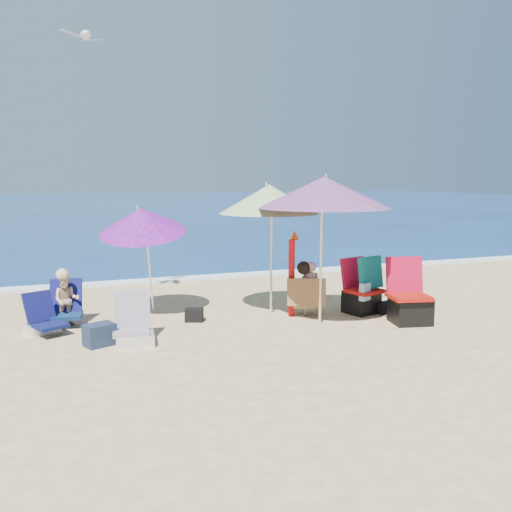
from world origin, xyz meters
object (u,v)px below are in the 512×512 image
object	(u,v)px
umbrella_striped	(269,199)
chair_rainbow	(134,330)
person_left	(66,300)
camp_chair_right	(362,293)
person_center	(308,290)
seagull	(85,35)
umbrella_turquoise	(324,193)
umbrella_blue	(142,220)
furled_umbrella	(292,270)
chair_navy	(43,322)
camp_chair_left	(409,304)

from	to	relation	value
umbrella_striped	chair_rainbow	size ratio (longest dim) A/B	3.16
chair_rainbow	person_left	world-z (taller)	person_left
umbrella_striped	camp_chair_right	bearing A→B (deg)	-18.67
person_center	person_left	bearing A→B (deg)	168.60
person_left	seagull	xyz separation A→B (m)	(0.52, 0.62, 4.31)
umbrella_turquoise	seagull	world-z (taller)	seagull
umbrella_striped	umbrella_blue	world-z (taller)	umbrella_striped
furled_umbrella	chair_rainbow	distance (m)	2.98
chair_navy	camp_chair_left	bearing A→B (deg)	-14.39
chair_rainbow	camp_chair_right	world-z (taller)	camp_chair_right
chair_navy	person_left	distance (m)	0.56
camp_chair_left	camp_chair_right	xyz separation A→B (m)	(-0.38, 0.85, 0.05)
person_left	person_center	bearing A→B (deg)	-11.40
umbrella_striped	person_left	world-z (taller)	umbrella_striped
umbrella_turquoise	camp_chair_right	size ratio (longest dim) A/B	2.37
umbrella_turquoise	umbrella_blue	xyz separation A→B (m)	(-2.69, 1.49, -0.48)
umbrella_striped	chair_rainbow	distance (m)	3.23
umbrella_blue	camp_chair_right	size ratio (longest dim) A/B	1.98
umbrella_turquoise	person_left	xyz separation A→B (m)	(-3.98, 1.33, -1.73)
seagull	umbrella_turquoise	bearing A→B (deg)	-29.36
chair_rainbow	seagull	world-z (taller)	seagull
umbrella_blue	seagull	distance (m)	3.19
umbrella_striped	person_center	distance (m)	1.71
umbrella_turquoise	camp_chair_right	xyz separation A→B (m)	(0.99, 0.37, -1.79)
umbrella_striped	seagull	size ratio (longest dim) A/B	3.27
camp_chair_right	seagull	xyz separation A→B (m)	(-4.45, 1.57, 4.37)
person_left	seagull	bearing A→B (deg)	50.03
camp_chair_right	umbrella_striped	bearing A→B (deg)	161.33
chair_rainbow	camp_chair_right	xyz separation A→B (m)	(4.07, 0.40, 0.18)
umbrella_blue	camp_chair_right	world-z (taller)	umbrella_blue
furled_umbrella	person_center	distance (m)	0.45
chair_navy	person_left	world-z (taller)	person_left
umbrella_striped	camp_chair_right	size ratio (longest dim) A/B	2.24
furled_umbrella	person_left	xyz separation A→B (m)	(-3.73, 0.67, -0.39)
umbrella_striped	camp_chair_left	size ratio (longest dim) A/B	2.14
chair_rainbow	furled_umbrella	bearing A→B (deg)	13.76
umbrella_blue	seagull	bearing A→B (deg)	149.50
umbrella_striped	person_left	distance (m)	3.77
furled_umbrella	camp_chair_left	xyz separation A→B (m)	(1.63, -1.14, -0.49)
umbrella_striped	umbrella_blue	xyz separation A→B (m)	(-2.10, 0.58, -0.35)
umbrella_striped	camp_chair_left	world-z (taller)	umbrella_striped
umbrella_blue	umbrella_striped	bearing A→B (deg)	-15.53
seagull	camp_chair_right	bearing A→B (deg)	-19.45
camp_chair_left	person_left	xyz separation A→B (m)	(-5.35, 1.81, 0.10)
chair_navy	person_center	xyz separation A→B (m)	(4.34, -0.46, 0.30)
umbrella_turquoise	camp_chair_left	distance (m)	2.34
seagull	furled_umbrella	bearing A→B (deg)	-21.77
umbrella_turquoise	person_center	xyz separation A→B (m)	(-0.00, 0.53, -1.69)
person_center	person_left	size ratio (longest dim) A/B	1.02
seagull	chair_navy	bearing A→B (deg)	-132.52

